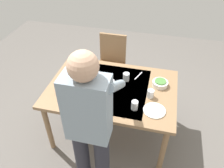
{
  "coord_description": "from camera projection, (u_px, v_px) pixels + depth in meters",
  "views": [
    {
      "loc": [
        -0.46,
        1.92,
        2.42
      ],
      "look_at": [
        0.0,
        0.0,
        0.81
      ],
      "focal_mm": 35.95,
      "sensor_mm": 36.0,
      "label": 1
    }
  ],
  "objects": [
    {
      "name": "serving_bowl_pasta",
      "position": [
        80.0,
        88.0,
        2.52
      ],
      "size": [
        0.3,
        0.3,
        0.07
      ],
      "color": "white",
      "rests_on": "dining_table"
    },
    {
      "name": "table_knife",
      "position": [
        115.0,
        85.0,
        2.61
      ],
      "size": [
        0.09,
        0.19,
        0.0
      ],
      "primitive_type": "cube",
      "rotation": [
        0.0,
        0.0,
        0.37
      ],
      "color": "silver",
      "rests_on": "dining_table"
    },
    {
      "name": "water_cup_far_right",
      "position": [
        58.0,
        89.0,
        2.48
      ],
      "size": [
        0.07,
        0.07,
        0.1
      ],
      "primitive_type": "cylinder",
      "color": "silver",
      "rests_on": "dining_table"
    },
    {
      "name": "dinner_plate_near",
      "position": [
        154.0,
        110.0,
        2.28
      ],
      "size": [
        0.23,
        0.23,
        0.01
      ],
      "primitive_type": "cylinder",
      "color": "white",
      "rests_on": "dining_table"
    },
    {
      "name": "dining_table",
      "position": [
        112.0,
        92.0,
        2.62
      ],
      "size": [
        1.46,
        1.01,
        0.76
      ],
      "color": "#93704C",
      "rests_on": "ground_plane"
    },
    {
      "name": "side_bowl_salad",
      "position": [
        160.0,
        83.0,
        2.58
      ],
      "size": [
        0.18,
        0.18,
        0.07
      ],
      "color": "white",
      "rests_on": "dining_table"
    },
    {
      "name": "wine_glass_left",
      "position": [
        81.0,
        63.0,
        2.78
      ],
      "size": [
        0.07,
        0.07,
        0.15
      ],
      "color": "white",
      "rests_on": "dining_table"
    },
    {
      "name": "ground_plane",
      "position": [
        112.0,
        130.0,
        3.05
      ],
      "size": [
        6.0,
        6.0,
        0.0
      ],
      "primitive_type": "plane",
      "color": "#66605B"
    },
    {
      "name": "table_fork",
      "position": [
        138.0,
        76.0,
        2.74
      ],
      "size": [
        0.08,
        0.17,
        0.0
      ],
      "primitive_type": "cube",
      "rotation": [
        0.0,
        0.0,
        -0.37
      ],
      "color": "silver",
      "rests_on": "dining_table"
    },
    {
      "name": "water_cup_near_left",
      "position": [
        151.0,
        94.0,
        2.42
      ],
      "size": [
        0.07,
        0.07,
        0.1
      ],
      "primitive_type": "cylinder",
      "color": "silver",
      "rests_on": "dining_table"
    },
    {
      "name": "water_cup_near_right",
      "position": [
        135.0,
        105.0,
        2.28
      ],
      "size": [
        0.07,
        0.07,
        0.1
      ],
      "primitive_type": "cylinder",
      "color": "silver",
      "rests_on": "dining_table"
    },
    {
      "name": "wine_bottle",
      "position": [
        109.0,
        100.0,
        2.25
      ],
      "size": [
        0.07,
        0.07,
        0.3
      ],
      "color": "black",
      "rests_on": "dining_table"
    },
    {
      "name": "water_cup_far_left",
      "position": [
        126.0,
        77.0,
        2.65
      ],
      "size": [
        0.08,
        0.08,
        0.1
      ],
      "primitive_type": "cylinder",
      "color": "silver",
      "rests_on": "dining_table"
    },
    {
      "name": "chair_near",
      "position": [
        111.0,
        60.0,
        3.43
      ],
      "size": [
        0.4,
        0.4,
        0.91
      ],
      "color": "brown",
      "rests_on": "ground_plane"
    },
    {
      "name": "person_server",
      "position": [
        90.0,
        126.0,
        1.87
      ],
      "size": [
        0.42,
        0.61,
        1.69
      ],
      "color": "#2D2D38",
      "rests_on": "ground_plane"
    }
  ]
}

